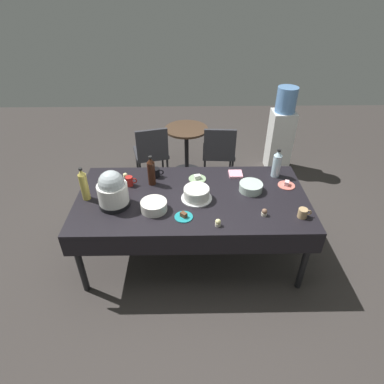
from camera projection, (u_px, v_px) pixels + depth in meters
name	position (u px, v px, depth m)	size (l,w,h in m)	color
ground	(192.00, 252.00, 3.49)	(9.00, 9.00, 0.00)	#383330
potluck_table	(192.00, 201.00, 3.10)	(2.20, 1.10, 0.75)	black
frosted_layer_cake	(197.00, 194.00, 3.00)	(0.29, 0.29, 0.12)	silver
slow_cooker	(112.00, 190.00, 2.86)	(0.28, 0.28, 0.36)	black
glass_salad_bowl	(251.00, 187.00, 3.12)	(0.23, 0.23, 0.08)	#B2C6BC
ceramic_snack_bowl	(154.00, 206.00, 2.86)	(0.24, 0.24, 0.09)	silver
dessert_plate_coral	(287.00, 185.00, 3.21)	(0.17, 0.17, 0.05)	#E07266
dessert_plate_sage	(197.00, 178.00, 3.31)	(0.18, 0.18, 0.05)	#8CA87F
dessert_plate_teal	(184.00, 216.00, 2.80)	(0.16, 0.16, 0.05)	teal
cupcake_lemon	(125.00, 176.00, 3.30)	(0.05, 0.05, 0.07)	beige
cupcake_mint	(264.00, 212.00, 2.81)	(0.05, 0.05, 0.07)	beige
cupcake_vanilla	(218.00, 223.00, 2.70)	(0.05, 0.05, 0.07)	beige
soda_bottle_water	(277.00, 164.00, 3.29)	(0.09, 0.09, 0.31)	silver
soda_bottle_cola	(151.00, 171.00, 3.16)	(0.08, 0.08, 0.31)	#33190F
soda_bottle_ginger_ale	(84.00, 185.00, 2.95)	(0.07, 0.07, 0.33)	gold
coffee_mug_black	(156.00, 173.00, 3.33)	(0.13, 0.09, 0.10)	black
coffee_mug_tan	(303.00, 213.00, 2.79)	(0.12, 0.08, 0.08)	tan
coffee_mug_red	(130.00, 181.00, 3.19)	(0.12, 0.07, 0.10)	#B2231E
paper_napkin_stack	(236.00, 174.00, 3.37)	(0.14, 0.14, 0.02)	pink
maroon_chair_left	(151.00, 151.00, 4.39)	(0.54, 0.54, 0.85)	#333338
maroon_chair_right	(219.00, 150.00, 4.40)	(0.47, 0.47, 0.85)	#333338
round_cafe_table	(187.00, 143.00, 4.57)	(0.60, 0.60, 0.72)	#473323
water_cooler	(281.00, 132.00, 4.64)	(0.32, 0.32, 1.24)	silver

